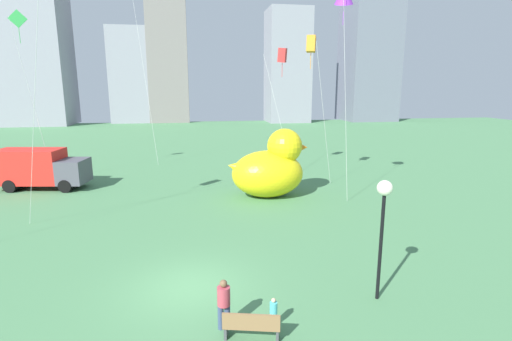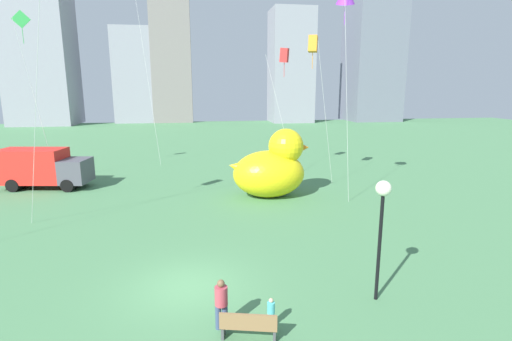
% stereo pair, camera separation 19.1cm
% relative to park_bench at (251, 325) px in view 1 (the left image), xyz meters
% --- Properties ---
extents(ground_plane, '(140.00, 140.00, 0.00)m').
position_rel_park_bench_xyz_m(ground_plane, '(-1.79, 3.34, -0.48)').
color(ground_plane, '#4B8253').
extents(park_bench, '(1.72, 0.83, 0.90)m').
position_rel_park_bench_xyz_m(park_bench, '(0.00, 0.00, 0.00)').
color(park_bench, olive).
rests_on(park_bench, ground).
extents(person_adult, '(0.39, 0.39, 1.60)m').
position_rel_park_bench_xyz_m(person_adult, '(-0.73, 0.67, 0.41)').
color(person_adult, '#38476B').
rests_on(person_adult, ground).
extents(person_child, '(0.23, 0.23, 0.96)m').
position_rel_park_bench_xyz_m(person_child, '(0.75, 0.51, 0.05)').
color(person_child, silver).
rests_on(person_child, ground).
extents(giant_inflatable_duck, '(5.45, 3.50, 4.52)m').
position_rel_park_bench_xyz_m(giant_inflatable_duck, '(3.53, 14.73, 1.45)').
color(giant_inflatable_duck, yellow).
rests_on(giant_inflatable_duck, ground).
extents(lamppost, '(0.52, 0.52, 4.21)m').
position_rel_park_bench_xyz_m(lamppost, '(4.64, 1.53, 2.89)').
color(lamppost, black).
rests_on(lamppost, ground).
extents(box_truck, '(6.43, 3.25, 2.85)m').
position_rel_park_bench_xyz_m(box_truck, '(-12.26, 19.35, 0.97)').
color(box_truck, red).
rests_on(box_truck, ground).
extents(city_skyline, '(76.77, 13.68, 36.44)m').
position_rel_park_bench_xyz_m(city_skyline, '(-2.38, 72.24, 14.27)').
color(city_skyline, gray).
rests_on(city_skyline, ground).
extents(kite_red, '(2.37, 2.13, 10.24)m').
position_rel_park_bench_xyz_m(kite_red, '(5.86, 21.71, 9.11)').
color(kite_red, silver).
rests_on(kite_red, ground).
extents(kite_green, '(1.92, 1.42, 12.59)m').
position_rel_park_bench_xyz_m(kite_green, '(-13.54, 22.10, 10.92)').
color(kite_green, silver).
rests_on(kite_green, ground).
extents(kite_orange, '(2.20, 2.23, 10.71)m').
position_rel_park_bench_xyz_m(kite_orange, '(7.00, 17.71, 9.58)').
color(kite_orange, silver).
rests_on(kite_orange, ground).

